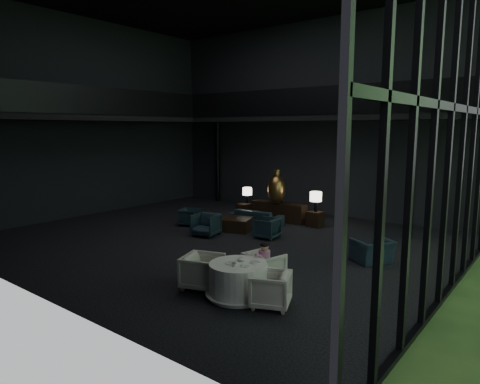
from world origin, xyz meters
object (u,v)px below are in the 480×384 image
Objects in this scene: side_table_right at (315,219)px; window_armchair at (372,249)px; table_lamp_right at (316,197)px; lounge_armchair_east at (267,228)px; lounge_armchair_west at (189,217)px; dining_chair_north at (264,265)px; console at (279,212)px; sofa at (256,215)px; dining_chair_east at (270,287)px; child at (264,255)px; bronze_urn at (277,189)px; table_lamp_left at (247,192)px; dining_chair_west at (202,268)px; lounge_armchair_south at (206,223)px; dining_table at (238,282)px; side_table_left at (244,210)px; coffee_table at (237,224)px.

window_armchair is at bearing -41.34° from side_table_right.
table_lamp_right is 2.64m from lounge_armchair_east.
dining_chair_north is at bearing -142.31° from lounge_armchair_west.
dining_chair_north is (-1.45, -3.03, 0.03)m from window_armchair.
dining_chair_north reaches higher than console.
sofa is 7.47m from dining_chair_east.
child is (2.39, -3.59, 0.38)m from lounge_armchair_east.
bronze_urn is 2.75m from lounge_armchair_east.
console is 3.93× the size of child.
dining_chair_west is at bearing -59.97° from table_lamp_left.
dining_chair_west is at bearing 44.67° from child.
table_lamp_left is 0.74× the size of lounge_armchair_south.
window_armchair is 4.34m from dining_table.
sofa is (-1.89, -1.08, 0.09)m from side_table_right.
table_lamp_left reaches higher than dining_chair_north.
side_table_left is at bearing -177.10° from side_table_right.
table_lamp_right is at bearing 6.19° from bronze_urn.
child reaches higher than sofa.
table_lamp_left is at bearing 178.80° from table_lamp_right.
table_lamp_left is at bearing -47.43° from sofa.
sofa reaches higher than lounge_armchair_west.
dining_table is at bearing -74.85° from table_lamp_right.
window_armchair is at bearing -22.74° from side_table_left.
table_lamp_left reaches higher than lounge_armchair_west.
bronze_urn is at bearing -158.44° from lounge_armchair_east.
table_lamp_left is at bearing -137.74° from lounge_armchair_east.
dining_chair_west is (2.83, -4.82, 0.25)m from coffee_table.
lounge_armchair_east is at bearing -9.04° from coffee_table.
lounge_armchair_east is 1.48m from coffee_table.
side_table_right is at bearing 49.73° from coffee_table.
dining_table is at bearing 87.32° from child.
window_armchair is 3.48m from child.
bronze_urn reaches higher than table_lamp_right.
side_table_right is at bearing 105.17° from dining_table.
dining_table is at bearing -51.25° from coffee_table.
coffee_table is at bearing -60.93° from table_lamp_left.
dining_table is (1.89, -7.00, -0.76)m from table_lamp_right.
dining_table reaches higher than sofa.
bronze_urn is 3.51m from lounge_armchair_west.
dining_table is at bearing 116.67° from sofa.
sofa is at bearing -104.52° from console.
side_table_right is at bearing 2.90° from side_table_left.
window_armchair is (3.72, -0.39, 0.03)m from lounge_armchair_east.
side_table_left is 0.37× the size of dining_table.
dining_chair_north is at bearing -44.42° from coffee_table.
table_lamp_right reaches higher than dining_table.
table_lamp_right is (1.60, -0.02, 0.73)m from console.
sofa is at bearing -78.63° from window_armchair.
console is at bearing 1.02° from dining_chair_west.
table_lamp_right reaches higher than lounge_armchair_west.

